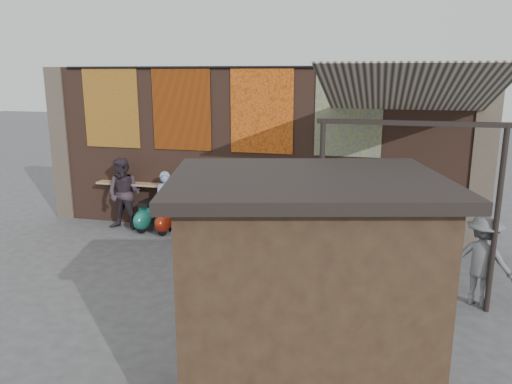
% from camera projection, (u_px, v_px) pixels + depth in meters
% --- Properties ---
extents(ground, '(70.00, 70.00, 0.00)m').
position_uv_depth(ground, '(218.00, 270.00, 10.03)').
color(ground, '#474749').
rests_on(ground, ground).
extents(brick_wall, '(10.00, 0.40, 4.00)m').
position_uv_depth(brick_wall, '(252.00, 151.00, 12.11)').
color(brick_wall, brown).
rests_on(brick_wall, ground).
extents(pier_left, '(0.50, 0.50, 4.00)m').
position_uv_depth(pier_left, '(64.00, 144.00, 13.35)').
color(pier_left, '#4C4238').
rests_on(pier_left, ground).
extents(pier_right, '(0.50, 0.50, 4.00)m').
position_uv_depth(pier_right, '(482.00, 160.00, 10.86)').
color(pier_right, '#4C4238').
rests_on(pier_right, ground).
extents(eating_counter, '(8.00, 0.32, 0.05)m').
position_uv_depth(eating_counter, '(248.00, 191.00, 11.97)').
color(eating_counter, '#9E7A51').
rests_on(eating_counter, brick_wall).
extents(shelf_box, '(0.65, 0.31, 0.27)m').
position_uv_depth(shelf_box, '(319.00, 188.00, 11.49)').
color(shelf_box, white).
rests_on(shelf_box, eating_counter).
extents(tapestry_redgold, '(1.50, 0.02, 2.00)m').
position_uv_depth(tapestry_redgold, '(111.00, 108.00, 12.53)').
color(tapestry_redgold, maroon).
rests_on(tapestry_redgold, brick_wall).
extents(tapestry_sun, '(1.50, 0.02, 2.00)m').
position_uv_depth(tapestry_sun, '(181.00, 109.00, 12.07)').
color(tapestry_sun, '#C54D0B').
rests_on(tapestry_sun, brick_wall).
extents(tapestry_orange, '(1.50, 0.02, 2.00)m').
position_uv_depth(tapestry_orange, '(262.00, 110.00, 11.59)').
color(tapestry_orange, orange).
rests_on(tapestry_orange, brick_wall).
extents(tapestry_multi, '(1.50, 0.02, 2.00)m').
position_uv_depth(tapestry_multi, '(349.00, 112.00, 11.11)').
color(tapestry_multi, navy).
rests_on(tapestry_multi, brick_wall).
extents(hang_rail, '(9.50, 0.06, 0.06)m').
position_uv_depth(hang_rail, '(249.00, 67.00, 11.43)').
color(hang_rail, black).
rests_on(hang_rail, brick_wall).
extents(scooter_stool_0, '(0.35, 0.78, 0.74)m').
position_uv_depth(scooter_stool_0, '(146.00, 216.00, 12.47)').
color(scooter_stool_0, '#1A6958').
rests_on(scooter_stool_0, ground).
extents(scooter_stool_1, '(0.34, 0.75, 0.72)m').
position_uv_depth(scooter_stool_1, '(167.00, 219.00, 12.27)').
color(scooter_stool_1, maroon).
rests_on(scooter_stool_1, ground).
extents(scooter_stool_2, '(0.35, 0.77, 0.73)m').
position_uv_depth(scooter_stool_2, '(192.00, 220.00, 12.12)').
color(scooter_stool_2, black).
rests_on(scooter_stool_2, ground).
extents(scooter_stool_3, '(0.34, 0.76, 0.72)m').
position_uv_depth(scooter_stool_3, '(217.00, 221.00, 12.02)').
color(scooter_stool_3, '#0D3C92').
rests_on(scooter_stool_3, ground).
extents(scooter_stool_4, '(0.37, 0.81, 0.77)m').
position_uv_depth(scooter_stool_4, '(245.00, 223.00, 11.85)').
color(scooter_stool_4, '#0D441B').
rests_on(scooter_stool_4, ground).
extents(scooter_stool_5, '(0.38, 0.85, 0.80)m').
position_uv_depth(scooter_stool_5, '(268.00, 224.00, 11.66)').
color(scooter_stool_5, black).
rests_on(scooter_stool_5, ground).
extents(scooter_stool_6, '(0.33, 0.73, 0.69)m').
position_uv_depth(scooter_stool_6, '(298.00, 228.00, 11.55)').
color(scooter_stool_6, '#0B5012').
rests_on(scooter_stool_6, ground).
extents(scooter_stool_7, '(0.32, 0.72, 0.68)m').
position_uv_depth(scooter_stool_7, '(325.00, 231.00, 11.35)').
color(scooter_stool_7, '#1A1245').
rests_on(scooter_stool_7, ground).
extents(scooter_stool_8, '(0.33, 0.74, 0.71)m').
position_uv_depth(scooter_stool_8, '(352.00, 233.00, 11.21)').
color(scooter_stool_8, navy).
rests_on(scooter_stool_8, ground).
extents(diner_left, '(0.62, 0.47, 1.53)m').
position_uv_depth(diner_left, '(166.00, 202.00, 12.21)').
color(diner_left, '#8598C1').
rests_on(diner_left, ground).
extents(diner_right, '(0.89, 0.70, 1.81)m').
position_uv_depth(diner_right, '(124.00, 194.00, 12.45)').
color(diner_right, '#332831').
rests_on(diner_right, ground).
extents(shopper_navy, '(1.04, 0.48, 1.75)m').
position_uv_depth(shopper_navy, '(321.00, 236.00, 9.38)').
color(shopper_navy, black).
rests_on(shopper_navy, ground).
extents(shopper_grey, '(1.19, 0.98, 1.61)m').
position_uv_depth(shopper_grey, '(482.00, 260.00, 8.35)').
color(shopper_grey, slate).
rests_on(shopper_grey, ground).
extents(shopper_tan, '(0.94, 1.01, 1.73)m').
position_uv_depth(shopper_tan, '(304.00, 231.00, 9.69)').
color(shopper_tan, '#795A4D').
rests_on(shopper_tan, ground).
extents(market_stall, '(2.90, 2.45, 2.71)m').
position_uv_depth(market_stall, '(304.00, 308.00, 5.44)').
color(market_stall, black).
rests_on(market_stall, ground).
extents(stall_roof, '(3.26, 2.80, 0.12)m').
position_uv_depth(stall_roof, '(307.00, 182.00, 5.11)').
color(stall_roof, black).
rests_on(stall_roof, market_stall).
extents(stall_sign, '(1.17, 0.34, 0.50)m').
position_uv_depth(stall_sign, '(297.00, 228.00, 6.24)').
color(stall_sign, gold).
rests_on(stall_sign, market_stall).
extents(stall_shelf, '(2.03, 0.62, 0.06)m').
position_uv_depth(stall_shelf, '(296.00, 300.00, 6.47)').
color(stall_shelf, '#473321').
rests_on(stall_shelf, market_stall).
extents(awning_canvas, '(3.20, 3.28, 0.97)m').
position_uv_depth(awning_canvas, '(410.00, 90.00, 9.21)').
color(awning_canvas, beige).
rests_on(awning_canvas, brick_wall).
extents(awning_ledger, '(3.30, 0.08, 0.12)m').
position_uv_depth(awning_ledger, '(408.00, 68.00, 10.61)').
color(awning_ledger, '#33261C').
rests_on(awning_ledger, brick_wall).
extents(awning_header, '(3.00, 0.08, 0.08)m').
position_uv_depth(awning_header, '(412.00, 123.00, 7.90)').
color(awning_header, black).
rests_on(awning_header, awning_post_left).
extents(awning_post_left, '(0.09, 0.09, 3.10)m').
position_uv_depth(awning_post_left, '(320.00, 210.00, 8.60)').
color(awning_post_left, black).
rests_on(awning_post_left, ground).
extents(awning_post_right, '(0.09, 0.09, 3.10)m').
position_uv_depth(awning_post_right, '(496.00, 222.00, 7.92)').
color(awning_post_right, black).
rests_on(awning_post_right, ground).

